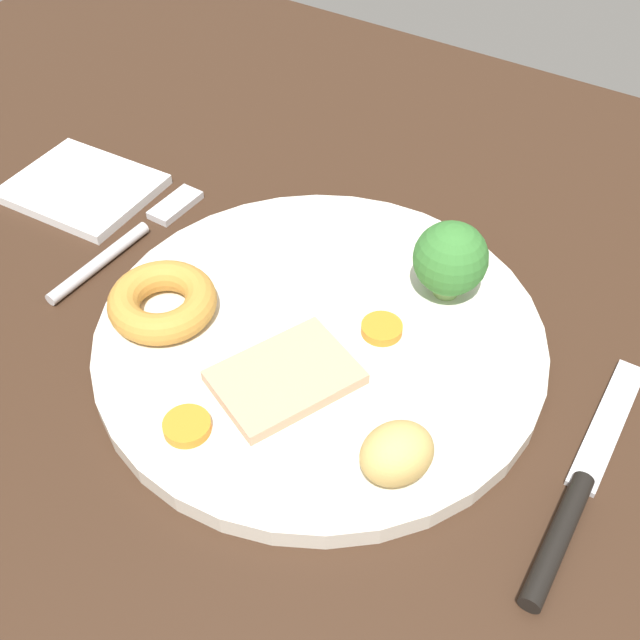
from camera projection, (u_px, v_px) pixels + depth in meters
The scene contains 11 objects.
dining_table at pixel (343, 366), 51.84cm from camera, with size 120.00×84.00×3.60cm, color #382316.
dinner_plate at pixel (320, 338), 50.21cm from camera, with size 28.93×28.93×1.40cm, color silver.
meat_slice_main at pixel (285, 377), 46.48cm from camera, with size 8.25×5.88×0.80cm, color tan.
yorkshire_pudding at pixel (162, 302), 50.10cm from camera, with size 7.07×7.07×2.06cm, color #C68938.
roast_potato_left at pixel (397, 453), 41.19cm from camera, with size 4.21×3.49×3.30cm, color #D8B260.
carrot_coin_front at pixel (187, 426), 44.06cm from camera, with size 2.77×2.77×0.65cm, color orange.
carrot_coin_back at pixel (382, 329), 49.41cm from camera, with size 2.66×2.66×0.63cm, color orange.
broccoli_floret at pixel (450, 259), 50.07cm from camera, with size 4.91×4.91×5.50cm.
fork at pixel (132, 237), 57.80cm from camera, with size 2.07×15.27×0.90cm.
knife at pixel (578, 493), 42.48cm from camera, with size 1.92×18.53×1.20cm.
folded_napkin at pixel (82, 188), 62.09cm from camera, with size 11.00×9.00×0.80cm, color white.
Camera 1 is at (16.99, -29.43, 41.10)cm, focal length 43.57 mm.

